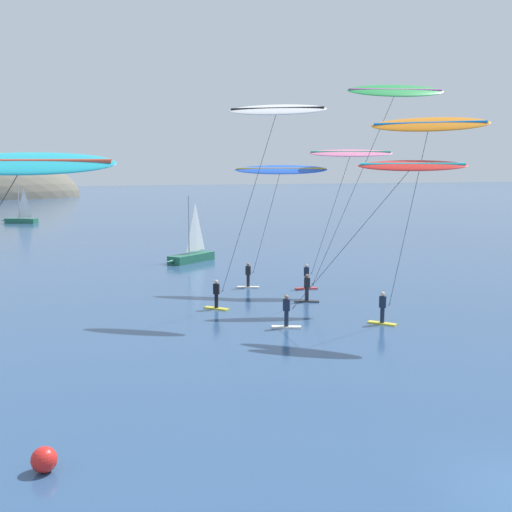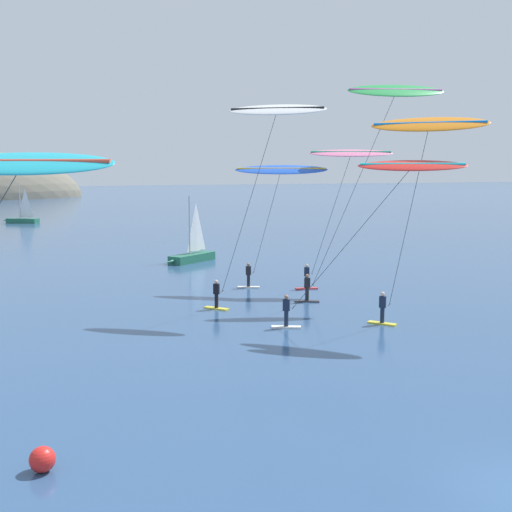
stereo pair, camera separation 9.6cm
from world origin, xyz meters
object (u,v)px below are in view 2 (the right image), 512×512
Objects in this scene: kitesurfer_green at (390,105)px; kitesurfer_orange at (426,139)px; sailboat_near at (190,255)px; kitesurfer_pink at (348,163)px; kitesurfer_cyan at (9,184)px; sailboat_far at (21,219)px; kitesurfer_red at (399,180)px; kitesurfer_blue at (279,177)px; marker_buoy at (42,459)px; kitesurfer_white at (272,124)px.

kitesurfer_green reaches higher than kitesurfer_orange.
kitesurfer_pink is (6.29, -15.93, 7.78)m from sailboat_near.
kitesurfer_green is 1.52× the size of kitesurfer_cyan.
sailboat_near is 1.00× the size of sailboat_far.
kitesurfer_cyan is (-17.36, -5.74, 0.12)m from kitesurfer_red.
kitesurfer_green is 1.23× the size of kitesurfer_orange.
kitesurfer_red is at bearing 18.28° from kitesurfer_cyan.
kitesurfer_pink reaches higher than kitesurfer_blue.
kitesurfer_green is (4.02, 7.11, 4.28)m from kitesurfer_red.
sailboat_far is at bearing 103.02° from kitesurfer_blue.
marker_buoy is at bearing -91.35° from sailboat_far.
kitesurfer_cyan reaches higher than sailboat_far.
kitesurfer_blue is 0.98× the size of kitesurfer_red.
sailboat_far is at bearing 104.29° from sailboat_near.
kitesurfer_pink is 0.88× the size of kitesurfer_orange.
kitesurfer_orange is 22.96m from marker_buoy.
sailboat_far is 0.67× the size of kitesurfer_red.
kitesurfer_pink is at bearing 31.69° from kitesurfer_white.
kitesurfer_orange is 15.19× the size of marker_buoy.
kitesurfer_green is (4.51, -5.99, 4.27)m from kitesurfer_blue.
kitesurfer_green is at bearing -71.75° from sailboat_near.
kitesurfer_orange reaches higher than marker_buoy.
kitesurfer_orange is at bearing -108.13° from kitesurfer_green.
sailboat_near is 22.68m from kitesurfer_white.
kitesurfer_pink is 27.08m from kitesurfer_cyan.
kitesurfer_blue is at bearing -76.98° from sailboat_far.
kitesurfer_orange reaches higher than kitesurfer_pink.
sailboat_near is 8.14× the size of marker_buoy.
kitesurfer_orange is (-1.75, -10.64, 1.07)m from kitesurfer_pink.
kitesurfer_orange is at bearing -77.32° from sailboat_far.
kitesurfer_cyan is (-21.38, -12.85, -4.16)m from kitesurfer_green.
marker_buoy is at bearing -130.50° from kitesurfer_white.
kitesurfer_blue is 12.81m from kitesurfer_orange.
kitesurfer_cyan is 0.81× the size of kitesurfer_orange.
kitesurfer_white reaches higher than kitesurfer_blue.
sailboat_far is at bearing 101.18° from kitesurfer_red.
kitesurfer_red is at bearing -87.84° from kitesurfer_blue.
kitesurfer_red is at bearing 27.31° from marker_buoy.
sailboat_near is 0.44× the size of kitesurfer_green.
marker_buoy is (0.43, -3.01, -7.25)m from kitesurfer_cyan.
kitesurfer_pink is 29.86m from marker_buoy.
kitesurfer_white is at bearing 42.45° from kitesurfer_cyan.
kitesurfer_red reaches higher than marker_buoy.
kitesurfer_blue is 0.64× the size of kitesurfer_green.
kitesurfer_green is 1.13× the size of kitesurfer_white.
kitesurfer_orange is at bearing -99.35° from kitesurfer_pink.
kitesurfer_cyan is (-16.87, -18.83, 0.11)m from kitesurfer_blue.
kitesurfer_red is (14.95, -75.59, 6.84)m from sailboat_far.
kitesurfer_pink is at bearing -73.85° from sailboat_far.
sailboat_near is at bearing 108.25° from kitesurfer_green.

